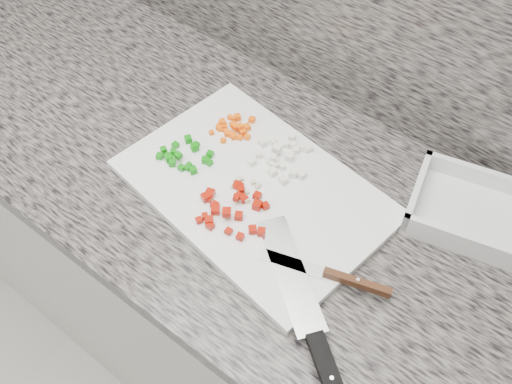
# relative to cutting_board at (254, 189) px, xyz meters

# --- Properties ---
(cabinet) EXTENTS (3.92, 0.62, 0.86)m
(cabinet) POSITION_rel_cutting_board_xyz_m (-0.09, 0.02, -0.48)
(cabinet) COLOR white
(cabinet) RESTS_ON ground
(countertop) EXTENTS (3.96, 0.64, 0.04)m
(countertop) POSITION_rel_cutting_board_xyz_m (-0.09, 0.02, -0.03)
(countertop) COLOR #625D56
(countertop) RESTS_ON cabinet
(cutting_board) EXTENTS (0.53, 0.39, 0.02)m
(cutting_board) POSITION_rel_cutting_board_xyz_m (0.00, 0.00, 0.00)
(cutting_board) COLOR white
(cutting_board) RESTS_ON countertop
(carrot_pile) EXTENTS (0.08, 0.09, 0.02)m
(carrot_pile) POSITION_rel_cutting_board_xyz_m (-0.12, 0.09, 0.02)
(carrot_pile) COLOR #FF5D05
(carrot_pile) RESTS_ON cutting_board
(onion_pile) EXTENTS (0.12, 0.12, 0.02)m
(onion_pile) POSITION_rel_cutting_board_xyz_m (0.00, 0.09, 0.02)
(onion_pile) COLOR silver
(onion_pile) RESTS_ON cutting_board
(green_pepper_pile) EXTENTS (0.11, 0.08, 0.02)m
(green_pepper_pile) POSITION_rel_cutting_board_xyz_m (-0.15, -0.03, 0.01)
(green_pepper_pile) COLOR #0C7C0B
(green_pepper_pile) RESTS_ON cutting_board
(red_pepper_pile) EXTENTS (0.15, 0.12, 0.02)m
(red_pepper_pile) POSITION_rel_cutting_board_xyz_m (0.00, -0.07, 0.02)
(red_pepper_pile) COLOR #A01002
(red_pepper_pile) RESTS_ON cutting_board
(garlic_pile) EXTENTS (0.06, 0.06, 0.01)m
(garlic_pile) POSITION_rel_cutting_board_xyz_m (-0.00, -0.02, 0.01)
(garlic_pile) COLOR beige
(garlic_pile) RESTS_ON cutting_board
(chef_knife) EXTENTS (0.33, 0.26, 0.02)m
(chef_knife) POSITION_rel_cutting_board_xyz_m (0.26, -0.18, 0.01)
(chef_knife) COLOR silver
(chef_knife) RESTS_ON cutting_board
(paring_knife) EXTENTS (0.22, 0.08, 0.02)m
(paring_knife) POSITION_rel_cutting_board_xyz_m (0.23, -0.07, 0.01)
(paring_knife) COLOR silver
(paring_knife) RESTS_ON cutting_board
(tray) EXTENTS (0.27, 0.22, 0.05)m
(tray) POSITION_rel_cutting_board_xyz_m (0.36, 0.20, 0.01)
(tray) COLOR silver
(tray) RESTS_ON countertop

